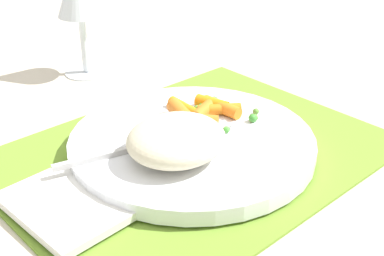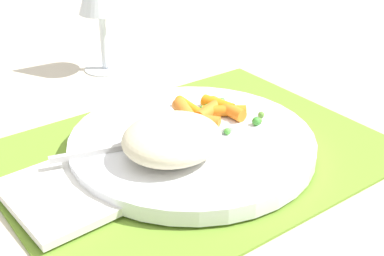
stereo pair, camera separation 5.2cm
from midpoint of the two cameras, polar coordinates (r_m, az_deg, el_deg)
ground_plane at (r=0.57m, az=-2.65°, el=-2.96°), size 2.40×2.40×0.00m
placemat at (r=0.57m, az=-2.66°, el=-2.70°), size 0.40×0.31×0.01m
plate at (r=0.56m, az=-2.68°, el=-1.71°), size 0.26×0.26×0.02m
rice_mound at (r=0.51m, az=-4.65°, el=-1.32°), size 0.10×0.09×0.04m
carrot_portion at (r=0.59m, az=-1.49°, el=1.77°), size 0.09×0.08×0.02m
pea_scatter at (r=0.59m, az=0.29°, el=1.25°), size 0.09×0.08×0.01m
fork at (r=0.54m, az=-5.75°, el=-1.44°), size 0.19×0.06×0.01m
napkin at (r=0.49m, az=-16.18°, el=-8.29°), size 0.09×0.12×0.01m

